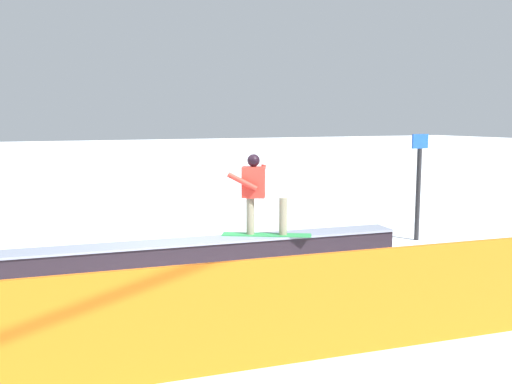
% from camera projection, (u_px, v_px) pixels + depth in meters
% --- Properties ---
extents(ground_plane, '(120.00, 120.00, 0.00)m').
position_uv_depth(ground_plane, '(197.00, 271.00, 9.38)').
color(ground_plane, white).
extents(grind_box, '(7.34, 1.33, 0.53)m').
position_uv_depth(grind_box, '(197.00, 257.00, 9.35)').
color(grind_box, black).
rests_on(grind_box, ground_plane).
extents(snowboarder, '(1.51, 1.02, 1.43)m').
position_uv_depth(snowboarder, '(257.00, 192.00, 9.62)').
color(snowboarder, green).
rests_on(snowboarder, grind_box).
extents(safety_fence, '(11.98, 1.32, 1.16)m').
position_uv_depth(safety_fence, '(310.00, 308.00, 5.83)').
color(safety_fence, orange).
rests_on(safety_fence, ground_plane).
extents(trail_marker, '(0.40, 0.10, 2.25)m').
position_uv_depth(trail_marker, '(418.00, 184.00, 11.61)').
color(trail_marker, '#262628').
rests_on(trail_marker, ground_plane).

